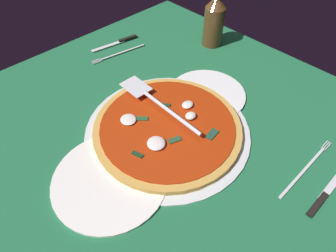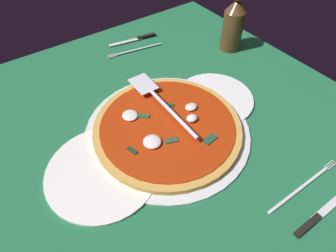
{
  "view_description": "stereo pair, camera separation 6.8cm",
  "coord_description": "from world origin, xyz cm",
  "px_view_note": "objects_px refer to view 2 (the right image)",
  "views": [
    {
      "loc": [
        -31.55,
        -34.68,
        52.66
      ],
      "look_at": [
        0.19,
        -1.89,
        1.9
      ],
      "focal_mm": 29.26,
      "sensor_mm": 36.0,
      "label": 1
    },
    {
      "loc": [
        -26.31,
        -39.05,
        52.66
      ],
      "look_at": [
        0.19,
        -1.89,
        1.9
      ],
      "focal_mm": 29.26,
      "sensor_mm": 36.0,
      "label": 2
    }
  ],
  "objects_px": {
    "dinner_plate_right": "(215,99)",
    "place_setting_far": "(136,45)",
    "beer_bottle": "(234,23)",
    "pizza_server": "(160,100)",
    "dinner_plate_left": "(103,171)",
    "place_setting_near": "(311,202)",
    "pizza": "(168,126)"
  },
  "relations": [
    {
      "from": "place_setting_near",
      "to": "beer_bottle",
      "type": "height_order",
      "value": "beer_bottle"
    },
    {
      "from": "dinner_plate_right",
      "to": "pizza_server",
      "type": "relative_size",
      "value": 0.77
    },
    {
      "from": "place_setting_far",
      "to": "beer_bottle",
      "type": "relative_size",
      "value": 0.86
    },
    {
      "from": "place_setting_far",
      "to": "pizza_server",
      "type": "bearing_deg",
      "value": 80.22
    },
    {
      "from": "dinner_plate_left",
      "to": "place_setting_near",
      "type": "xyz_separation_m",
      "value": [
        0.32,
        -0.31,
        -0.0
      ]
    },
    {
      "from": "dinner_plate_left",
      "to": "pizza_server",
      "type": "distance_m",
      "value": 0.23
    },
    {
      "from": "place_setting_far",
      "to": "dinner_plate_left",
      "type": "bearing_deg",
      "value": 60.98
    },
    {
      "from": "pizza",
      "to": "place_setting_near",
      "type": "xyz_separation_m",
      "value": [
        0.13,
        -0.33,
        -0.01
      ]
    },
    {
      "from": "dinner_plate_right",
      "to": "place_setting_near",
      "type": "xyz_separation_m",
      "value": [
        -0.05,
        -0.35,
        -0.0
      ]
    },
    {
      "from": "pizza_server",
      "to": "dinner_plate_left",
      "type": "bearing_deg",
      "value": 112.31
    },
    {
      "from": "dinner_plate_left",
      "to": "place_setting_near",
      "type": "relative_size",
      "value": 1.12
    },
    {
      "from": "dinner_plate_left",
      "to": "dinner_plate_right",
      "type": "height_order",
      "value": "same"
    },
    {
      "from": "dinner_plate_right",
      "to": "pizza_server",
      "type": "bearing_deg",
      "value": 161.83
    },
    {
      "from": "dinner_plate_left",
      "to": "place_setting_near",
      "type": "height_order",
      "value": "place_setting_near"
    },
    {
      "from": "beer_bottle",
      "to": "pizza_server",
      "type": "bearing_deg",
      "value": -162.24
    },
    {
      "from": "pizza",
      "to": "place_setting_far",
      "type": "relative_size",
      "value": 1.74
    },
    {
      "from": "place_setting_far",
      "to": "dinner_plate_right",
      "type": "bearing_deg",
      "value": 105.71
    },
    {
      "from": "place_setting_near",
      "to": "pizza",
      "type": "bearing_deg",
      "value": 112.27
    },
    {
      "from": "dinner_plate_right",
      "to": "place_setting_near",
      "type": "bearing_deg",
      "value": -97.95
    },
    {
      "from": "dinner_plate_left",
      "to": "place_setting_far",
      "type": "xyz_separation_m",
      "value": [
        0.33,
        0.4,
        -0.0
      ]
    },
    {
      "from": "pizza",
      "to": "pizza_server",
      "type": "xyz_separation_m",
      "value": [
        0.02,
        0.07,
        0.03
      ]
    },
    {
      "from": "place_setting_far",
      "to": "beer_bottle",
      "type": "xyz_separation_m",
      "value": [
        0.25,
        -0.2,
        0.09
      ]
    },
    {
      "from": "dinner_plate_right",
      "to": "place_setting_far",
      "type": "relative_size",
      "value": 1.02
    },
    {
      "from": "place_setting_near",
      "to": "dinner_plate_right",
      "type": "bearing_deg",
      "value": 83.51
    },
    {
      "from": "pizza_server",
      "to": "beer_bottle",
      "type": "bearing_deg",
      "value": -71.25
    },
    {
      "from": "dinner_plate_left",
      "to": "pizza",
      "type": "height_order",
      "value": "pizza"
    },
    {
      "from": "dinner_plate_left",
      "to": "pizza",
      "type": "distance_m",
      "value": 0.19
    },
    {
      "from": "dinner_plate_right",
      "to": "pizza",
      "type": "xyz_separation_m",
      "value": [
        -0.17,
        -0.02,
        0.01
      ]
    },
    {
      "from": "dinner_plate_right",
      "to": "pizza",
      "type": "relative_size",
      "value": 0.59
    },
    {
      "from": "pizza",
      "to": "place_setting_near",
      "type": "relative_size",
      "value": 1.64
    },
    {
      "from": "pizza",
      "to": "pizza_server",
      "type": "bearing_deg",
      "value": 71.41
    },
    {
      "from": "place_setting_far",
      "to": "place_setting_near",
      "type": "bearing_deg",
      "value": 99.18
    }
  ]
}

